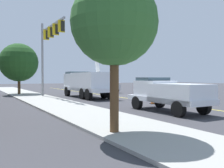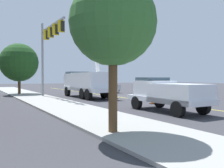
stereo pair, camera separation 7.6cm
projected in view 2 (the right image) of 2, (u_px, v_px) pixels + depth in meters
name	position (u px, v px, depth m)	size (l,w,h in m)	color
ground	(113.00, 96.00, 27.15)	(120.00, 120.00, 0.00)	#38383D
sidewalk_far_side	(39.00, 99.00, 23.29)	(60.00, 3.60, 0.12)	#9E9E99
lane_centre_stripe	(113.00, 96.00, 27.15)	(50.00, 0.16, 0.01)	yellow
utility_bucket_truck	(87.00, 82.00, 25.44)	(8.37, 3.14, 6.69)	white
service_pickup_truck	(168.00, 93.00, 14.86)	(5.75, 2.54, 2.06)	white
passing_minivan	(106.00, 85.00, 34.23)	(4.93, 2.27, 1.69)	silver
traffic_cone_mid_front	(153.00, 99.00, 19.30)	(0.40, 0.40, 0.85)	black
traffic_cone_mid_rear	(116.00, 95.00, 23.93)	(0.40, 0.40, 0.82)	black
traffic_cone_trailing	(88.00, 91.00, 30.19)	(0.40, 0.40, 0.72)	black
traffic_signal_mast	(49.00, 42.00, 23.90)	(7.22, 0.94, 7.68)	gray
street_tree_left	(113.00, 23.00, 8.79)	(3.11, 3.11, 5.58)	brown
street_tree_right	(19.00, 63.00, 29.39)	(4.49, 4.49, 6.07)	brown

